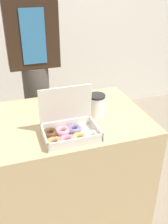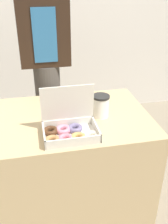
# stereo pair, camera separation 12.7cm
# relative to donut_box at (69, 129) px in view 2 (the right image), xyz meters

# --- Properties ---
(ground_plane) EXTENTS (14.00, 14.00, 0.00)m
(ground_plane) POSITION_rel_donut_box_xyz_m (0.04, 0.20, -0.76)
(ground_plane) COLOR gray
(table) EXTENTS (0.92, 0.66, 0.72)m
(table) POSITION_rel_donut_box_xyz_m (0.04, 0.20, -0.40)
(table) COLOR tan
(table) RESTS_ON ground_plane
(donut_box) EXTENTS (0.31, 0.20, 0.24)m
(donut_box) POSITION_rel_donut_box_xyz_m (0.00, 0.00, 0.00)
(donut_box) COLOR white
(donut_box) RESTS_ON table
(coffee_cup) EXTENTS (0.10, 0.10, 0.13)m
(coffee_cup) POSITION_rel_donut_box_xyz_m (0.21, 0.17, 0.03)
(coffee_cup) COLOR white
(coffee_cup) RESTS_ON table
(person_customer) EXTENTS (0.35, 0.21, 1.64)m
(person_customer) POSITION_rel_donut_box_xyz_m (-0.05, 0.73, 0.17)
(person_customer) COLOR #4C4742
(person_customer) RESTS_ON ground_plane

